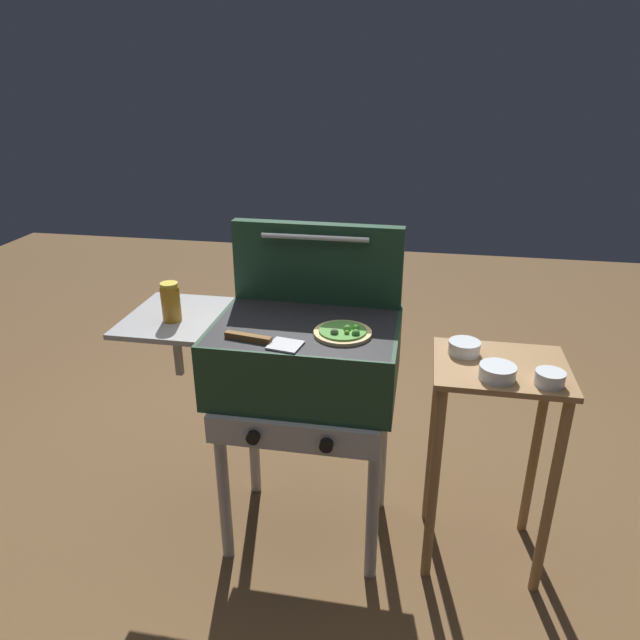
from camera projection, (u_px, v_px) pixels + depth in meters
ground_plane at (308, 528)px, 2.34m from camera, size 8.00×8.00×0.00m
grill at (302, 362)px, 2.04m from camera, size 0.96×0.53×0.90m
grill_lid_open at (317, 263)px, 2.12m from camera, size 0.63×0.08×0.30m
pizza_veggie at (343, 332)px, 1.90m from camera, size 0.19×0.19×0.04m
sauce_jar at (171, 302)px, 1.99m from camera, size 0.07×0.07×0.14m
spatula at (263, 341)px, 1.85m from camera, size 0.27×0.11×0.02m
prep_table at (493, 425)px, 2.01m from camera, size 0.44×0.36×0.81m
topping_bowl_near at (497, 373)px, 1.82m from camera, size 0.12×0.12×0.04m
topping_bowl_far at (550, 379)px, 1.78m from camera, size 0.09×0.09×0.04m
topping_bowl_middle at (464, 348)px, 1.98m from camera, size 0.11×0.11×0.04m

